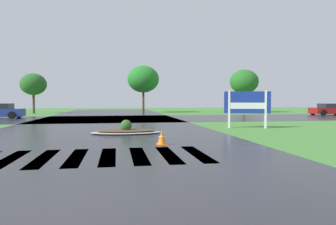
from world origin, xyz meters
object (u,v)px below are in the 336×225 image
estate_billboard (247,104)px  car_silver_hatch (330,110)px  median_island (126,131)px  traffic_cone (162,138)px  car_white_sedan (0,111)px

estate_billboard → car_silver_hatch: 20.29m
median_island → traffic_cone: (1.17, -4.09, 0.12)m
estate_billboard → car_white_sedan: (-17.92, 12.79, -0.79)m
estate_billboard → traffic_cone: estate_billboard is taller
median_island → car_white_sedan: 18.13m
car_white_sedan → traffic_cone: bearing=123.7°
car_white_sedan → estate_billboard: bearing=145.4°
median_island → traffic_cone: size_ratio=6.40×
estate_billboard → car_white_sedan: size_ratio=0.64×
car_silver_hatch → car_white_sedan: bearing=-176.2°
median_island → traffic_cone: bearing=-74.0°
car_silver_hatch → car_white_sedan: size_ratio=1.03×
traffic_cone → car_white_sedan: bearing=122.8°
car_silver_hatch → car_white_sedan: car_white_sedan is taller
car_silver_hatch → car_white_sedan: 33.33m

